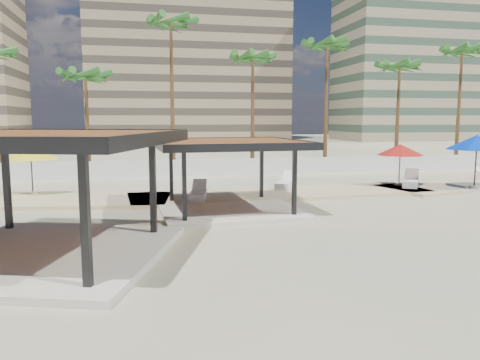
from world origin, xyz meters
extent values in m
plane|color=#C7B284|center=(0.00, 0.00, 0.00)|extent=(200.00, 200.00, 0.00)
cube|color=#C6B284|center=(-12.00, 7.50, 0.06)|extent=(16.40, 6.19, 0.24)
cube|color=#C6B284|center=(2.00, 7.00, 0.06)|extent=(16.24, 5.11, 0.24)
cube|color=silver|center=(0.00, 16.00, 0.60)|extent=(56.00, 0.30, 1.20)
cube|color=#847259|center=(4.00, 78.00, 14.00)|extent=(38.00, 16.00, 28.00)
cube|color=gray|center=(48.00, 66.00, 17.00)|extent=(32.00, 15.00, 34.00)
cube|color=beige|center=(-1.65, 3.39, 0.09)|extent=(6.14, 6.14, 0.18)
cube|color=black|center=(-3.76, 1.06, 1.51)|extent=(0.17, 0.17, 2.66)
cube|color=black|center=(-3.97, 5.49, 1.51)|extent=(0.17, 0.17, 2.66)
cube|color=black|center=(0.67, 1.28, 1.51)|extent=(0.17, 0.17, 2.66)
cube|color=black|center=(0.45, 5.71, 1.51)|extent=(0.17, 0.17, 2.66)
cube|color=brown|center=(-1.65, 3.39, 2.96)|extent=(6.32, 6.32, 0.25)
cube|color=black|center=(-1.50, 0.38, 2.96)|extent=(6.12, 0.41, 0.30)
cube|color=black|center=(-1.80, 6.40, 2.96)|extent=(6.12, 0.41, 0.30)
cube|color=black|center=(-4.66, 3.24, 2.96)|extent=(0.41, 6.12, 0.30)
cube|color=black|center=(1.36, 3.54, 2.96)|extent=(0.41, 6.12, 0.30)
cube|color=beige|center=(-8.24, -2.36, 0.10)|extent=(8.66, 8.66, 0.21)
cube|color=black|center=(-9.91, 0.92, 1.77)|extent=(0.24, 0.24, 3.12)
cube|color=black|center=(-6.56, -5.64, 1.77)|extent=(0.24, 0.24, 3.12)
cube|color=black|center=(-4.95, -0.69, 1.77)|extent=(0.24, 0.24, 3.12)
cube|color=brown|center=(-8.24, -2.36, 3.48)|extent=(8.93, 8.93, 0.29)
cube|color=black|center=(-7.14, 1.01, 3.48)|extent=(6.87, 2.34, 0.35)
cube|color=black|center=(-4.87, -3.46, 3.48)|extent=(2.34, 6.87, 0.35)
cylinder|color=beige|center=(-10.85, 9.06, 0.24)|extent=(0.48, 0.48, 0.11)
cylinder|color=#262628|center=(-10.85, 9.06, 1.32)|extent=(0.07, 0.07, 2.29)
cone|color=yellow|center=(-10.85, 9.06, 2.31)|extent=(3.43, 3.43, 0.67)
cylinder|color=beige|center=(9.36, 8.12, 0.24)|extent=(0.46, 0.46, 0.11)
cylinder|color=#262628|center=(9.36, 8.12, 1.29)|extent=(0.06, 0.06, 2.23)
cone|color=#A11811|center=(9.36, 8.12, 2.25)|extent=(3.49, 3.49, 0.65)
cylinder|color=beige|center=(12.83, 6.14, 0.25)|extent=(0.57, 0.57, 0.14)
cylinder|color=#262628|center=(12.83, 6.14, 1.56)|extent=(0.08, 0.08, 2.76)
cone|color=#022FB4|center=(12.83, 6.14, 2.74)|extent=(3.85, 3.85, 0.80)
cube|color=white|center=(-2.68, 5.80, 0.33)|extent=(1.13, 2.19, 0.29)
cube|color=white|center=(-2.68, 5.80, 0.50)|extent=(1.13, 2.19, 0.06)
cube|color=white|center=(-2.51, 6.60, 0.75)|extent=(0.82, 0.84, 0.53)
cube|color=white|center=(2.54, 8.35, 0.33)|extent=(1.77, 2.29, 0.31)
cube|color=white|center=(2.54, 8.35, 0.52)|extent=(1.77, 2.29, 0.07)
cube|color=white|center=(2.97, 9.09, 0.78)|extent=(1.01, 1.02, 0.56)
cube|color=white|center=(16.13, 9.85, 0.70)|extent=(0.85, 0.86, 0.48)
cube|color=white|center=(9.78, 7.57, 0.34)|extent=(1.93, 2.32, 0.32)
cube|color=white|center=(9.78, 7.57, 0.53)|extent=(1.93, 2.32, 0.07)
cube|color=white|center=(10.28, 8.30, 0.80)|extent=(1.06, 1.07, 0.58)
cone|color=brown|center=(-9.00, 18.10, 3.57)|extent=(0.36, 0.36, 7.13)
ellipsoid|color=#265F21|center=(-9.00, 18.10, 6.88)|extent=(3.00, 3.00, 1.80)
cone|color=brown|center=(-3.00, 18.90, 5.56)|extent=(0.36, 0.36, 11.12)
ellipsoid|color=#265F21|center=(-3.00, 18.90, 10.87)|extent=(3.00, 3.00, 1.80)
cone|color=brown|center=(3.00, 18.40, 4.36)|extent=(0.36, 0.36, 8.72)
ellipsoid|color=#265F21|center=(3.00, 18.40, 8.47)|extent=(3.00, 3.00, 1.80)
cone|color=brown|center=(9.00, 18.60, 4.93)|extent=(0.36, 0.36, 9.86)
ellipsoid|color=#265F21|center=(9.00, 18.60, 9.61)|extent=(3.00, 3.00, 1.80)
cone|color=brown|center=(15.00, 18.20, 4.17)|extent=(0.36, 0.36, 8.35)
ellipsoid|color=#265F21|center=(15.00, 18.20, 8.10)|extent=(3.00, 3.00, 1.80)
cone|color=brown|center=(21.00, 18.80, 4.90)|extent=(0.36, 0.36, 9.80)
ellipsoid|color=#265F21|center=(21.00, 18.80, 9.55)|extent=(3.00, 3.00, 1.80)
camera|label=1|loc=(-5.27, -16.44, 4.01)|focal=35.00mm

